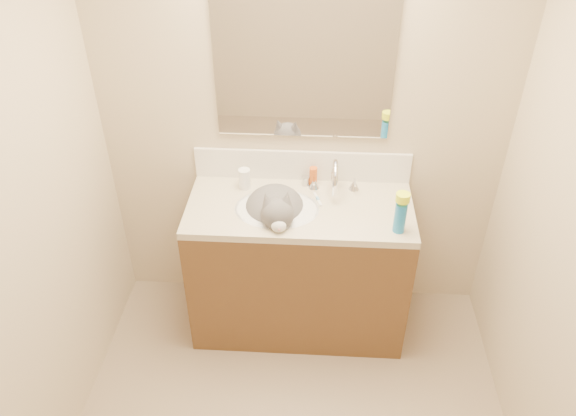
# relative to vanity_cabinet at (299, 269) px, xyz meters

# --- Properties ---
(room_shell) EXTENTS (2.24, 2.54, 2.52)m
(room_shell) POSITION_rel_vanity_cabinet_xyz_m (0.00, -0.97, 1.08)
(room_shell) COLOR #C0AC8E
(room_shell) RESTS_ON ground
(vanity_cabinet) EXTENTS (1.20, 0.55, 0.82)m
(vanity_cabinet) POSITION_rel_vanity_cabinet_xyz_m (0.00, 0.00, 0.00)
(vanity_cabinet) COLOR brown
(vanity_cabinet) RESTS_ON ground
(counter_slab) EXTENTS (1.20, 0.55, 0.04)m
(counter_slab) POSITION_rel_vanity_cabinet_xyz_m (0.00, 0.00, 0.43)
(counter_slab) COLOR #C3B699
(counter_slab) RESTS_ON vanity_cabinet
(basin) EXTENTS (0.45, 0.36, 0.14)m
(basin) POSITION_rel_vanity_cabinet_xyz_m (-0.12, -0.03, 0.38)
(basin) COLOR white
(basin) RESTS_ON vanity_cabinet
(faucet) EXTENTS (0.28, 0.20, 0.21)m
(faucet) POSITION_rel_vanity_cabinet_xyz_m (0.18, 0.14, 0.54)
(faucet) COLOR silver
(faucet) RESTS_ON counter_slab
(cat) EXTENTS (0.41, 0.48, 0.34)m
(cat) POSITION_rel_vanity_cabinet_xyz_m (-0.13, -0.03, 0.43)
(cat) COLOR #504E50
(cat) RESTS_ON basin
(backsplash) EXTENTS (1.20, 0.02, 0.18)m
(backsplash) POSITION_rel_vanity_cabinet_xyz_m (0.00, 0.26, 0.54)
(backsplash) COLOR silver
(backsplash) RESTS_ON counter_slab
(mirror) EXTENTS (0.90, 0.02, 0.80)m
(mirror) POSITION_rel_vanity_cabinet_xyz_m (0.00, 0.26, 1.13)
(mirror) COLOR white
(mirror) RESTS_ON room_shell
(pill_bottle) EXTENTS (0.08, 0.08, 0.12)m
(pill_bottle) POSITION_rel_vanity_cabinet_xyz_m (-0.31, 0.16, 0.51)
(pill_bottle) COLOR white
(pill_bottle) RESTS_ON counter_slab
(pill_label) EXTENTS (0.07, 0.07, 0.04)m
(pill_label) POSITION_rel_vanity_cabinet_xyz_m (-0.31, 0.16, 0.49)
(pill_label) COLOR orange
(pill_label) RESTS_ON pill_bottle
(silver_jar) EXTENTS (0.05, 0.05, 0.05)m
(silver_jar) POSITION_rel_vanity_cabinet_xyz_m (0.02, 0.21, 0.48)
(silver_jar) COLOR #B7B7BC
(silver_jar) RESTS_ON counter_slab
(amber_bottle) EXTENTS (0.04, 0.04, 0.11)m
(amber_bottle) POSITION_rel_vanity_cabinet_xyz_m (0.06, 0.21, 0.50)
(amber_bottle) COLOR #CA5617
(amber_bottle) RESTS_ON counter_slab
(toothbrush) EXTENTS (0.05, 0.12, 0.01)m
(toothbrush) POSITION_rel_vanity_cabinet_xyz_m (0.09, 0.06, 0.45)
(toothbrush) COLOR white
(toothbrush) RESTS_ON counter_slab
(toothbrush_head) EXTENTS (0.02, 0.03, 0.01)m
(toothbrush_head) POSITION_rel_vanity_cabinet_xyz_m (0.09, 0.06, 0.46)
(toothbrush_head) COLOR #65A2D8
(toothbrush_head) RESTS_ON counter_slab
(spray_can) EXTENTS (0.07, 0.07, 0.16)m
(spray_can) POSITION_rel_vanity_cabinet_xyz_m (0.50, -0.18, 0.53)
(spray_can) COLOR #1B76C0
(spray_can) RESTS_ON counter_slab
(spray_cap) EXTENTS (0.08, 0.08, 0.04)m
(spray_cap) POSITION_rel_vanity_cabinet_xyz_m (0.50, -0.18, 0.65)
(spray_cap) COLOR #E4FF1A
(spray_cap) RESTS_ON spray_can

